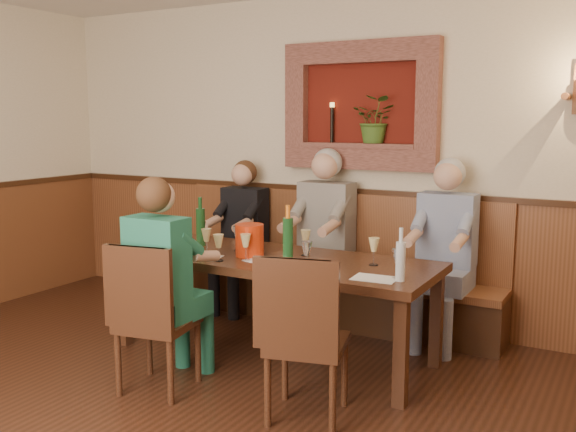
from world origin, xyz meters
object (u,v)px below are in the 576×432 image
object	(u,v)px
person_bench_left	(240,249)
wine_bottle_green_a	(288,239)
bench	(328,284)
person_chair_front	(168,300)
water_bottle	(400,260)
person_bench_mid	(321,252)
person_bench_right	(443,269)
chair_near_right	(307,371)
chair_near_left	(157,347)
wine_bottle_green_b	(201,226)
dining_table	(273,267)
spittoon_bucket	(250,240)

from	to	relation	value
person_bench_left	wine_bottle_green_a	xyz separation A→B (m)	(1.04, -0.95, 0.35)
bench	wine_bottle_green_a	bearing A→B (deg)	-79.73
person_chair_front	water_bottle	distance (m)	1.53
person_bench_left	wine_bottle_green_a	size ratio (longest dim) A/B	3.39
person_bench_mid	person_chair_front	size ratio (longest dim) A/B	1.08
person_chair_front	wine_bottle_green_a	size ratio (longest dim) A/B	3.43
person_bench_left	person_bench_right	distance (m)	1.87
chair_near_right	person_chair_front	xyz separation A→B (m)	(-1.03, -0.01, 0.28)
bench	chair_near_left	size ratio (longest dim) A/B	3.06
person_bench_right	person_chair_front	size ratio (longest dim) A/B	1.04
person_bench_left	water_bottle	distance (m)	2.19
chair_near_right	water_bottle	xyz separation A→B (m)	(0.36, 0.55, 0.59)
bench	chair_near_right	xyz separation A→B (m)	(0.69, -1.72, -0.04)
person_bench_mid	person_chair_front	bearing A→B (deg)	-101.33
water_bottle	person_bench_right	bearing A→B (deg)	91.41
bench	water_bottle	xyz separation A→B (m)	(1.05, -1.16, 0.56)
wine_bottle_green_a	wine_bottle_green_b	size ratio (longest dim) A/B	1.05
dining_table	person_bench_right	size ratio (longest dim) A/B	1.65
dining_table	person_bench_mid	size ratio (longest dim) A/B	1.60
person_bench_mid	person_bench_right	world-z (taller)	person_bench_mid
chair_near_left	spittoon_bucket	size ratio (longest dim) A/B	4.18
person_bench_mid	spittoon_bucket	world-z (taller)	person_bench_mid
chair_near_left	person_bench_left	xyz separation A→B (m)	(-0.51, 1.74, 0.28)
wine_bottle_green_a	water_bottle	xyz separation A→B (m)	(0.86, -0.10, -0.03)
bench	chair_near_left	bearing A→B (deg)	-100.37
bench	person_bench_right	xyz separation A→B (m)	(1.02, -0.11, 0.27)
person_bench_mid	spittoon_bucket	bearing A→B (deg)	-98.96
bench	spittoon_bucket	bearing A→B (deg)	-98.97
water_bottle	person_bench_left	bearing A→B (deg)	150.81
dining_table	person_bench_right	bearing A→B (deg)	39.30
person_chair_front	wine_bottle_green_a	xyz separation A→B (m)	(0.53, 0.66, 0.34)
water_bottle	person_chair_front	bearing A→B (deg)	-158.05
person_bench_left	person_chair_front	size ratio (longest dim) A/B	0.99
chair_near_right	dining_table	bearing A→B (deg)	117.23
chair_near_right	wine_bottle_green_a	xyz separation A→B (m)	(-0.49, 0.66, 0.63)
person_bench_mid	wine_bottle_green_b	world-z (taller)	person_bench_mid
bench	person_bench_left	size ratio (longest dim) A/B	2.19
wine_bottle_green_b	chair_near_right	bearing A→B (deg)	-31.31
wine_bottle_green_b	dining_table	bearing A→B (deg)	-5.95
chair_near_left	chair_near_right	size ratio (longest dim) A/B	0.99
chair_near_right	person_bench_mid	bearing A→B (deg)	99.24
chair_near_left	person_bench_left	world-z (taller)	person_bench_left
person_bench_left	chair_near_right	bearing A→B (deg)	-46.47
dining_table	person_chair_front	world-z (taller)	person_chair_front
person_chair_front	spittoon_bucket	size ratio (longest dim) A/B	5.92
bench	water_bottle	world-z (taller)	bench
dining_table	spittoon_bucket	size ratio (longest dim) A/B	10.22
bench	wine_bottle_green_a	world-z (taller)	wine_bottle_green_a
person_chair_front	wine_bottle_green_b	xyz separation A→B (m)	(-0.36, 0.85, 0.34)
person_bench_left	wine_bottle_green_b	bearing A→B (deg)	-79.60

